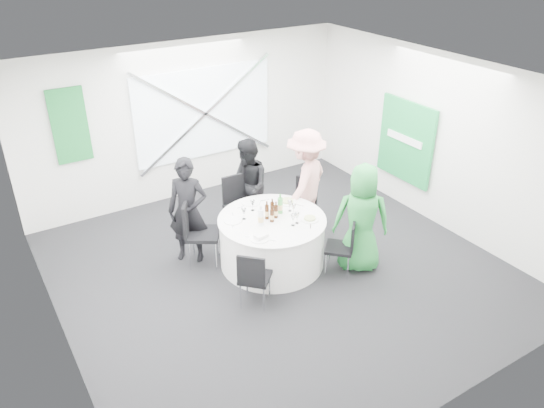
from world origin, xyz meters
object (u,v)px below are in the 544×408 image
person_woman_green (361,219)px  clear_water_bottle (261,218)px  chair_back_right (304,200)px  person_man_back (248,186)px  chair_back (238,201)px  green_water_bottle (280,206)px  chair_back_left (196,228)px  person_man_back_left (188,211)px  chair_front_left (253,276)px  person_woman_pink (305,182)px  chair_front_right (345,244)px  banquet_table (272,241)px

person_woman_green → clear_water_bottle: person_woman_green is taller
chair_back_right → person_woman_green: (0.03, -1.37, 0.31)m
person_man_back → chair_back: bearing=-69.4°
person_man_back → green_water_bottle: bearing=9.8°
chair_back_left → green_water_bottle: 1.26m
person_man_back_left → clear_water_bottle: bearing=-10.1°
chair_front_left → person_woman_pink: (1.72, 1.30, 0.37)m
person_man_back → clear_water_bottle: bearing=-9.6°
person_woman_green → person_man_back_left: bearing=-1.5°
chair_back_right → person_man_back_left: person_man_back_left is taller
person_man_back_left → person_man_back: size_ratio=1.05×
chair_back_right → person_man_back: person_man_back is taller
chair_front_right → person_man_back_left: size_ratio=0.52×
person_man_back → chair_back_right: bearing=70.3°
person_woman_pink → clear_water_bottle: (-1.21, -0.63, 0.02)m
chair_back → person_woman_pink: person_woman_pink is taller
green_water_bottle → chair_front_left: bearing=-138.7°
chair_back_right → chair_front_right: bearing=-42.4°
banquet_table → clear_water_bottle: size_ratio=5.12×
chair_back → green_water_bottle: green_water_bottle is taller
chair_back → person_man_back_left: person_man_back_left is taller
chair_front_left → chair_back_left: bearing=-36.7°
chair_front_left → clear_water_bottle: clear_water_bottle is taller
banquet_table → person_man_back_left: person_man_back_left is taller
chair_front_right → chair_back_right: bearing=-145.4°
chair_back → person_man_back: 0.29m
person_woman_pink → clear_water_bottle: size_ratio=5.67×
banquet_table → person_man_back: (0.23, 1.10, 0.39)m
chair_back_left → person_woman_pink: 1.92m
banquet_table → green_water_bottle: size_ratio=5.19×
chair_back_left → clear_water_bottle: size_ratio=3.37×
chair_front_right → clear_water_bottle: 1.25m
chair_back → clear_water_bottle: (-0.25, -1.13, 0.31)m
chair_back_right → chair_front_left: chair_back_right is taller
chair_back → person_man_back_left: size_ratio=0.60×
chair_back_left → green_water_bottle: bearing=-81.7°
person_man_back → clear_water_bottle: size_ratio=5.04×
chair_back → clear_water_bottle: clear_water_bottle is taller
person_man_back_left → person_woman_green: 2.49m
chair_back → person_woman_green: 2.08m
chair_back_left → person_man_back: bearing=-33.8°
chair_back → person_woman_pink: size_ratio=0.56×
chair_back → green_water_bottle: (0.17, -0.98, 0.31)m
banquet_table → chair_back: chair_back is taller
banquet_table → chair_front_left: chair_front_left is taller
chair_front_right → green_water_bottle: size_ratio=2.80×
chair_back_left → clear_water_bottle: 1.00m
chair_front_right → person_woman_pink: size_ratio=0.49×
banquet_table → person_man_back: size_ratio=1.01×
banquet_table → person_woman_pink: person_woman_pink is taller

